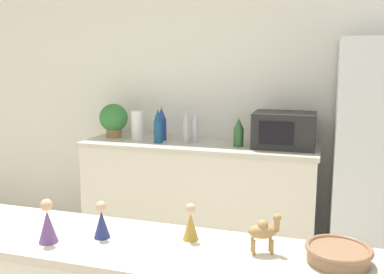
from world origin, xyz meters
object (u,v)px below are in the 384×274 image
at_px(back_bottle_2, 239,132).
at_px(wise_man_figurine_crimson, 48,224).
at_px(paper_towel_roll, 138,125).
at_px(back_bottle_0, 162,124).
at_px(wise_man_figurine_blue, 191,224).
at_px(back_bottle_3, 186,127).
at_px(wise_man_figurine_purple, 102,222).
at_px(fruit_bowl, 338,253).
at_px(potted_plant, 114,119).
at_px(camel_figurine, 264,230).
at_px(microwave, 284,130).
at_px(back_bottle_4, 158,126).
at_px(back_bottle_1, 195,125).

distance_m(back_bottle_2, wise_man_figurine_crimson, 2.05).
relative_size(paper_towel_roll, back_bottle_0, 0.84).
bearing_deg(wise_man_figurine_crimson, wise_man_figurine_blue, 19.86).
relative_size(back_bottle_0, back_bottle_3, 1.02).
height_order(back_bottle_3, wise_man_figurine_purple, back_bottle_3).
bearing_deg(fruit_bowl, back_bottle_3, 121.72).
xyz_separation_m(potted_plant, camel_figurine, (1.62, -1.97, -0.09)).
xyz_separation_m(microwave, camel_figurine, (0.11, -1.94, -0.07)).
relative_size(potted_plant, paper_towel_roll, 1.22).
xyz_separation_m(fruit_bowl, wise_man_figurine_purple, (-0.89, -0.05, 0.03)).
relative_size(back_bottle_3, wise_man_figurine_crimson, 1.66).
relative_size(potted_plant, fruit_bowl, 1.31).
relative_size(back_bottle_0, back_bottle_4, 1.00).
distance_m(microwave, fruit_bowl, 1.98).
bearing_deg(microwave, paper_towel_roll, -179.69).
distance_m(microwave, camel_figurine, 1.95).
bearing_deg(paper_towel_roll, fruit_bowl, -49.87).
distance_m(back_bottle_3, fruit_bowl, 2.22).
height_order(paper_towel_roll, microwave, microwave).
bearing_deg(wise_man_figurine_crimson, camel_figurine, 10.63).
relative_size(back_bottle_2, wise_man_figurine_purple, 1.59).
height_order(back_bottle_1, fruit_bowl, back_bottle_1).
relative_size(back_bottle_2, back_bottle_3, 0.83).
xyz_separation_m(microwave, fruit_bowl, (0.36, -1.94, -0.12)).
xyz_separation_m(back_bottle_0, back_bottle_4, (0.01, -0.12, -0.00)).
bearing_deg(wise_man_figurine_crimson, back_bottle_4, 99.48).
relative_size(back_bottle_1, camel_figurine, 2.09).
bearing_deg(back_bottle_0, back_bottle_4, -83.11).
height_order(back_bottle_4, camel_figurine, back_bottle_4).
height_order(potted_plant, back_bottle_3, potted_plant).
bearing_deg(potted_plant, wise_man_figurine_purple, -63.84).
xyz_separation_m(back_bottle_1, camel_figurine, (0.84, -1.93, -0.07)).
bearing_deg(back_bottle_2, wise_man_figurine_blue, -84.69).
height_order(potted_plant, back_bottle_4, potted_plant).
bearing_deg(wise_man_figurine_blue, back_bottle_1, 106.31).
xyz_separation_m(back_bottle_2, fruit_bowl, (0.72, -1.87, -0.09)).
xyz_separation_m(wise_man_figurine_blue, wise_man_figurine_purple, (-0.34, -0.09, 0.00)).
bearing_deg(back_bottle_4, potted_plant, 163.50).
bearing_deg(camel_figurine, fruit_bowl, 0.70).
xyz_separation_m(back_bottle_4, fruit_bowl, (1.39, -1.82, -0.12)).
xyz_separation_m(paper_towel_roll, wise_man_figurine_crimson, (0.57, -2.09, -0.06)).
relative_size(paper_towel_roll, fruit_bowl, 1.07).
relative_size(potted_plant, wise_man_figurine_purple, 2.01).
distance_m(paper_towel_roll, back_bottle_0, 0.22).
xyz_separation_m(potted_plant, back_bottle_1, (0.78, -0.04, -0.01)).
height_order(potted_plant, wise_man_figurine_blue, potted_plant).
height_order(wise_man_figurine_crimson, wise_man_figurine_purple, wise_man_figurine_crimson).
xyz_separation_m(potted_plant, back_bottle_0, (0.47, -0.02, -0.02)).
height_order(back_bottle_0, camel_figurine, back_bottle_0).
relative_size(back_bottle_3, fruit_bowl, 1.25).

